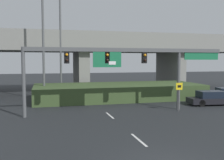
# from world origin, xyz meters

# --- Properties ---
(lane_markings) EXTENTS (0.14, 22.12, 0.01)m
(lane_markings) POSITION_xyz_m (0.00, 13.35, 0.00)
(lane_markings) COLOR silver
(lane_markings) RESTS_ON ground
(signal_gantry) EXTENTS (17.11, 0.44, 5.38)m
(signal_gantry) POSITION_xyz_m (1.42, 11.04, 4.43)
(signal_gantry) COLOR #515456
(signal_gantry) RESTS_ON ground
(speed_limit_sign) EXTENTS (0.60, 0.11, 2.51)m
(speed_limit_sign) POSITION_xyz_m (6.11, 10.23, 1.63)
(speed_limit_sign) COLOR #4C4C4C
(speed_limit_sign) RESTS_ON ground
(highway_light_pole_near) EXTENTS (0.70, 0.36, 16.27)m
(highway_light_pole_near) POSITION_xyz_m (-5.03, 19.06, 8.51)
(highway_light_pole_near) COLOR #515456
(highway_light_pole_near) RESTS_ON ground
(highway_light_pole_far) EXTENTS (0.70, 0.36, 18.20)m
(highway_light_pole_far) POSITION_xyz_m (-3.02, 22.60, 9.48)
(highway_light_pole_far) COLOR #515456
(highway_light_pole_far) RESTS_ON ground
(overpass_bridge) EXTENTS (48.71, 9.13, 8.04)m
(overpass_bridge) POSITION_xyz_m (0.00, 27.02, 5.69)
(overpass_bridge) COLOR gray
(overpass_bridge) RESTS_ON ground
(grass_embankment) EXTENTS (18.72, 7.21, 1.64)m
(grass_embankment) POSITION_xyz_m (3.20, 18.74, 0.82)
(grass_embankment) COLOR #384C28
(grass_embankment) RESTS_ON ground
(parked_sedan_near_right) EXTENTS (4.94, 2.33, 1.36)m
(parked_sedan_near_right) POSITION_xyz_m (10.91, 12.43, 0.63)
(parked_sedan_near_right) COLOR black
(parked_sedan_near_right) RESTS_ON ground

